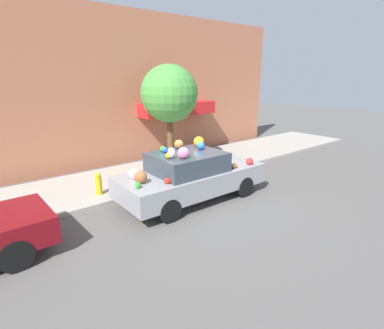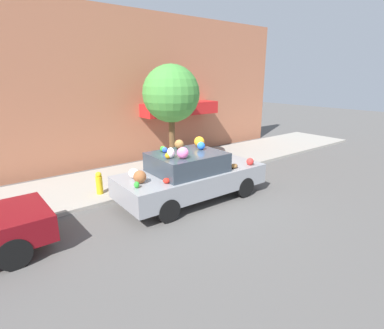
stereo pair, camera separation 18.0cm
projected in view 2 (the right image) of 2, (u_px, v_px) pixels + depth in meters
ground_plane at (191, 198)px, 9.14m from camera, size 60.00×60.00×0.00m
sidewalk_curb at (147, 174)px, 11.17m from camera, size 24.00×3.20×0.11m
building_facade at (120, 90)px, 12.10m from camera, size 18.00×1.20×6.14m
street_tree at (171, 94)px, 11.31m from camera, size 2.17×2.17×3.92m
fire_hydrant at (99, 183)px, 9.10m from camera, size 0.20×0.20×0.70m
art_car at (191, 175)px, 8.86m from camera, size 4.50×1.94×1.78m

